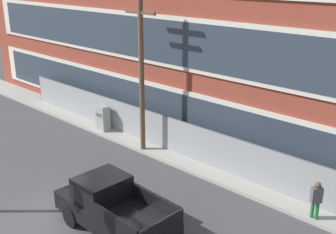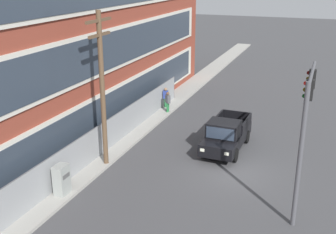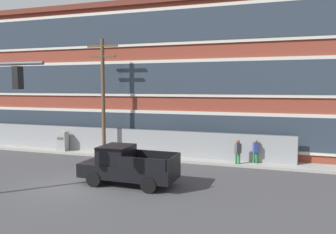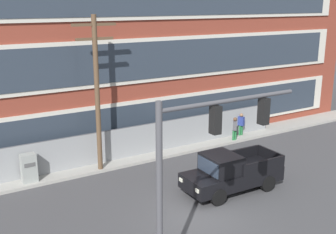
{
  "view_description": "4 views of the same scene",
  "coord_description": "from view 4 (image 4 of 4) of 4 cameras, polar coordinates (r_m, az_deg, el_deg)",
  "views": [
    {
      "loc": [
        13.09,
        -7.04,
        9.08
      ],
      "look_at": [
        2.47,
        4.13,
        3.62
      ],
      "focal_mm": 45.0,
      "sensor_mm": 36.0,
      "label": 1
    },
    {
      "loc": [
        -20.11,
        -3.94,
        10.15
      ],
      "look_at": [
        -1.73,
        3.1,
        3.26
      ],
      "focal_mm": 45.0,
      "sensor_mm": 36.0,
      "label": 2
    },
    {
      "loc": [
        9.65,
        -13.89,
        5.01
      ],
      "look_at": [
        3.49,
        5.27,
        3.14
      ],
      "focal_mm": 35.0,
      "sensor_mm": 36.0,
      "label": 3
    },
    {
      "loc": [
        -9.82,
        -13.34,
        8.89
      ],
      "look_at": [
        0.53,
        3.46,
        3.49
      ],
      "focal_mm": 45.0,
      "sensor_mm": 36.0,
      "label": 4
    }
  ],
  "objects": [
    {
      "name": "ground_plane",
      "position": [
        18.8,
        4.27,
        -12.97
      ],
      "size": [
        160.0,
        160.0,
        0.0
      ],
      "primitive_type": "plane",
      "color": "#424244"
    },
    {
      "name": "sidewalk_building_side",
      "position": [
        24.58,
        -5.91,
        -5.78
      ],
      "size": [
        80.0,
        1.87,
        0.16
      ],
      "primitive_type": "cube",
      "color": "#9E9B93",
      "rests_on": "ground"
    },
    {
      "name": "brick_mill_building",
      "position": [
        29.22,
        -12.97,
        8.51
      ],
      "size": [
        40.29,
        12.24,
        11.23
      ],
      "color": "brown",
      "rests_on": "ground"
    },
    {
      "name": "chain_link_fence",
      "position": [
        23.98,
        -8.24,
        -4.05
      ],
      "size": [
        24.44,
        0.06,
        1.98
      ],
      "color": "gray",
      "rests_on": "ground"
    },
    {
      "name": "traffic_signal_mast",
      "position": [
        13.16,
        4.52,
        -4.75
      ],
      "size": [
        5.4,
        0.43,
        6.21
      ],
      "color": "#4C4C51",
      "rests_on": "ground"
    },
    {
      "name": "pickup_truck_black",
      "position": [
        20.65,
        8.46,
        -7.52
      ],
      "size": [
        5.06,
        2.15,
        1.98
      ],
      "color": "black",
      "rests_on": "ground"
    },
    {
      "name": "utility_pole_near_corner",
      "position": [
        22.02,
        -9.6,
        3.84
      ],
      "size": [
        2.33,
        0.26,
        8.32
      ],
      "color": "brown",
      "rests_on": "ground"
    },
    {
      "name": "electrical_cabinet",
      "position": [
        22.31,
        -18.32,
        -6.75
      ],
      "size": [
        0.75,
        0.55,
        1.62
      ],
      "color": "#939993",
      "rests_on": "ground"
    },
    {
      "name": "pedestrian_near_cabinet",
      "position": [
        28.8,
        9.86,
        -0.88
      ],
      "size": [
        0.35,
        0.45,
        1.69
      ],
      "color": "#236B38",
      "rests_on": "ground"
    },
    {
      "name": "pedestrian_by_fence",
      "position": [
        27.73,
        9.03,
        -1.48
      ],
      "size": [
        0.44,
        0.46,
        1.69
      ],
      "color": "#236B38",
      "rests_on": "ground"
    }
  ]
}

